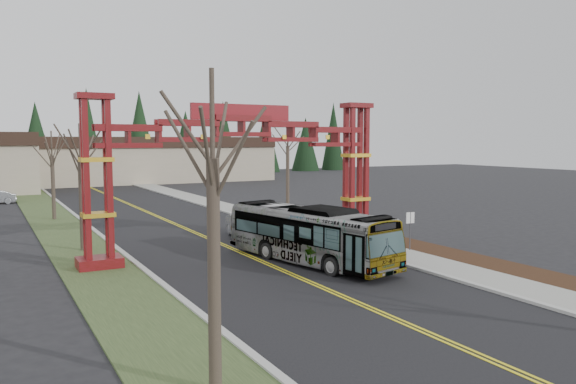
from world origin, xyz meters
TOP-DOWN VIEW (x-y plane):
  - ground at (0.00, 0.00)m, footprint 200.00×200.00m
  - road at (0.00, 25.00)m, footprint 12.00×110.00m
  - lane_line_left at (-0.12, 25.00)m, footprint 0.12×100.00m
  - lane_line_right at (0.12, 25.00)m, footprint 0.12×100.00m
  - curb_right at (6.15, 25.00)m, footprint 0.30×110.00m
  - sidewalk_right at (7.60, 25.00)m, footprint 2.60×110.00m
  - landscape_strip at (10.20, 10.00)m, footprint 2.60×50.00m
  - grass_median at (-8.00, 25.00)m, footprint 4.00×110.00m
  - curb_left at (-6.15, 25.00)m, footprint 0.30×110.00m
  - gateway_arch at (0.00, 18.00)m, footprint 18.20×1.60m
  - retail_building_east at (10.00, 79.95)m, footprint 38.00×20.30m
  - conifer_treeline at (0.25, 92.00)m, footprint 116.10×5.60m
  - transit_bus at (2.10, 14.00)m, footprint 4.76×11.33m
  - silver_sedan at (2.19, 22.61)m, footprint 2.64×5.04m
  - bare_tree_median_near at (-8.00, 1.82)m, footprint 3.40×3.40m
  - bare_tree_median_mid at (-8.00, 23.13)m, footprint 3.28×3.28m
  - bare_tree_median_far at (-8.00, 37.94)m, footprint 3.09×3.09m
  - bare_tree_right_far at (10.00, 30.79)m, footprint 2.99×2.99m
  - street_sign at (8.78, 13.62)m, footprint 0.54×0.11m
  - barrel_south at (9.32, 16.02)m, footprint 0.59×0.59m
  - barrel_mid at (9.68, 20.53)m, footprint 0.58×0.58m
  - barrel_north at (9.76, 22.10)m, footprint 0.49×0.49m

SIDE VIEW (x-z plane):
  - ground at x=0.00m, z-range 0.00..0.00m
  - road at x=0.00m, z-range 0.00..0.02m
  - lane_line_left at x=-0.12m, z-range 0.02..0.03m
  - lane_line_right at x=0.12m, z-range 0.02..0.03m
  - grass_median at x=-8.00m, z-range 0.00..0.08m
  - landscape_strip at x=10.20m, z-range 0.00..0.12m
  - curb_right at x=6.15m, z-range 0.00..0.15m
  - curb_left at x=-6.15m, z-range 0.00..0.15m
  - sidewalk_right at x=7.60m, z-range 0.01..0.15m
  - barrel_north at x=9.76m, z-range 0.00..0.90m
  - barrel_mid at x=9.68m, z-range 0.00..1.08m
  - barrel_south at x=9.32m, z-range 0.00..1.10m
  - silver_sedan at x=2.19m, z-range 0.00..1.58m
  - transit_bus at x=2.10m, z-range 0.00..3.07m
  - street_sign at x=8.78m, z-range 0.52..2.88m
  - retail_building_east at x=10.00m, z-range 0.01..7.01m
  - bare_tree_median_far at x=-8.00m, z-range 1.58..8.89m
  - bare_tree_median_mid at x=-8.00m, z-range 1.57..9.10m
  - gateway_arch at x=0.00m, z-range 1.53..10.43m
  - bare_tree_right_far at x=10.00m, z-range 2.00..10.05m
  - bare_tree_median_near at x=-8.00m, z-range 1.89..10.26m
  - conifer_treeline at x=0.25m, z-range -0.01..12.99m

